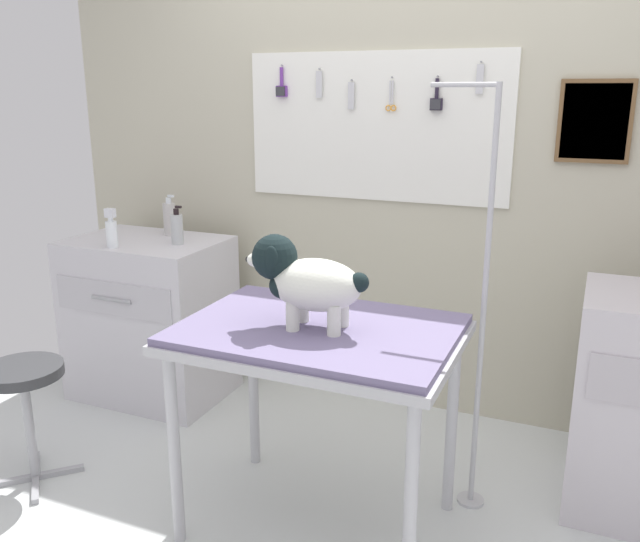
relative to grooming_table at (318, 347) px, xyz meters
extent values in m
cube|color=#BBB69E|center=(0.01, 1.16, 0.41)|extent=(4.00, 0.06, 2.30)
cube|color=white|center=(-0.18, 1.13, 0.72)|extent=(1.35, 0.02, 0.72)
cylinder|color=gray|center=(-0.68, 1.12, 1.01)|extent=(0.01, 0.02, 0.01)
cylinder|color=#6B3497|center=(-0.68, 1.11, 0.96)|extent=(0.02, 0.02, 0.09)
cube|color=#6B3497|center=(-0.68, 1.11, 0.89)|extent=(0.06, 0.02, 0.06)
cube|color=#333338|center=(-0.68, 1.09, 0.89)|extent=(0.05, 0.01, 0.05)
cylinder|color=gray|center=(-0.47, 1.12, 1.00)|extent=(0.01, 0.02, 0.01)
cube|color=silver|center=(-0.47, 1.11, 0.92)|extent=(0.03, 0.01, 0.13)
cylinder|color=gray|center=(-0.30, 1.12, 0.94)|extent=(0.01, 0.02, 0.01)
cube|color=silver|center=(-0.30, 1.11, 0.87)|extent=(0.03, 0.01, 0.13)
cylinder|color=gray|center=(-0.10, 1.12, 0.95)|extent=(0.01, 0.02, 0.01)
cube|color=silver|center=(-0.10, 1.11, 0.88)|extent=(0.01, 0.00, 0.11)
cube|color=silver|center=(-0.09, 1.11, 0.88)|extent=(0.01, 0.00, 0.11)
torus|color=gold|center=(-0.11, 1.11, 0.81)|extent=(0.03, 0.01, 0.03)
torus|color=gold|center=(-0.08, 1.11, 0.81)|extent=(0.03, 0.01, 0.03)
cylinder|color=gray|center=(0.13, 1.12, 0.96)|extent=(0.01, 0.02, 0.01)
cylinder|color=#221B2D|center=(0.13, 1.11, 0.90)|extent=(0.02, 0.02, 0.09)
cube|color=#221B2D|center=(0.13, 1.11, 0.83)|extent=(0.06, 0.02, 0.06)
cube|color=#333338|center=(0.13, 1.09, 0.83)|extent=(0.05, 0.01, 0.05)
cylinder|color=gray|center=(0.32, 1.12, 1.02)|extent=(0.01, 0.02, 0.01)
cube|color=silver|center=(0.32, 1.11, 0.94)|extent=(0.03, 0.01, 0.13)
cube|color=brown|center=(0.82, 1.12, 0.76)|extent=(0.31, 0.02, 0.36)
cube|color=#B08448|center=(0.82, 1.12, 0.76)|extent=(0.27, 0.01, 0.32)
cylinder|color=#B7B7BC|center=(-0.44, -0.30, -0.36)|extent=(0.04, 0.04, 0.76)
cylinder|color=#B7B7BC|center=(0.44, -0.30, -0.36)|extent=(0.04, 0.04, 0.76)
cylinder|color=#B7B7BC|center=(-0.44, 0.30, -0.36)|extent=(0.04, 0.04, 0.76)
cylinder|color=#B7B7BC|center=(0.44, 0.30, -0.36)|extent=(0.04, 0.04, 0.76)
cube|color=#B7B7BC|center=(0.00, 0.00, 0.03)|extent=(1.00, 0.71, 0.03)
cube|color=slate|center=(0.00, 0.00, 0.07)|extent=(0.97, 0.69, 0.03)
cylinder|color=#B7B7BC|center=(0.52, 0.38, -0.73)|extent=(0.11, 0.11, 0.01)
cylinder|color=#B7B7BC|center=(0.52, 0.38, 0.09)|extent=(0.02, 0.02, 1.66)
cylinder|color=#B7B7BC|center=(0.40, 0.38, 0.91)|extent=(0.24, 0.02, 0.02)
cylinder|color=white|center=(-0.07, -0.08, 0.13)|extent=(0.05, 0.05, 0.11)
cylinder|color=white|center=(-0.07, 0.02, 0.13)|extent=(0.05, 0.05, 0.11)
cylinder|color=white|center=(0.09, -0.06, 0.13)|extent=(0.05, 0.05, 0.11)
cylinder|color=white|center=(0.08, 0.03, 0.13)|extent=(0.05, 0.05, 0.11)
ellipsoid|color=white|center=(0.00, -0.02, 0.24)|extent=(0.34, 0.23, 0.18)
ellipsoid|color=black|center=(-0.11, -0.03, 0.23)|extent=(0.12, 0.15, 0.10)
sphere|color=black|center=(-0.15, -0.03, 0.33)|extent=(0.16, 0.16, 0.16)
ellipsoid|color=white|center=(-0.22, -0.04, 0.31)|extent=(0.08, 0.07, 0.05)
sphere|color=black|center=(-0.25, -0.04, 0.31)|extent=(0.02, 0.02, 0.02)
ellipsoid|color=black|center=(-0.13, -0.10, 0.34)|extent=(0.05, 0.04, 0.09)
ellipsoid|color=black|center=(-0.14, 0.04, 0.34)|extent=(0.05, 0.04, 0.09)
sphere|color=black|center=(0.16, -0.01, 0.26)|extent=(0.07, 0.07, 0.07)
cube|color=silver|center=(-1.30, 0.71, -0.30)|extent=(0.80, 0.56, 0.87)
cube|color=#BAB7BE|center=(-1.30, 0.42, -0.11)|extent=(0.70, 0.01, 0.17)
cylinder|color=#99999E|center=(-1.30, 0.42, -0.11)|extent=(0.24, 0.02, 0.02)
cylinder|color=#9E9EA3|center=(-1.25, -0.21, -0.50)|extent=(0.04, 0.04, 0.49)
cube|color=#9E9EA3|center=(-1.18, -0.14, -0.73)|extent=(0.16, 0.16, 0.02)
cube|color=#9E9EA3|center=(-1.32, -0.14, -0.73)|extent=(0.16, 0.16, 0.02)
cube|color=#9E9EA3|center=(-1.32, -0.28, -0.73)|extent=(0.16, 0.16, 0.02)
cube|color=#9E9EA3|center=(-1.18, -0.28, -0.73)|extent=(0.16, 0.16, 0.02)
cylinder|color=#333437|center=(-1.25, -0.21, -0.23)|extent=(0.33, 0.33, 0.04)
cylinder|color=#BBB7B4|center=(-1.25, 0.86, 0.22)|extent=(0.07, 0.07, 0.17)
cylinder|color=silver|center=(-1.25, 0.86, 0.32)|extent=(0.03, 0.03, 0.03)
cube|color=silver|center=(-1.23, 0.86, 0.35)|extent=(0.04, 0.01, 0.01)
cylinder|color=#B5B9BA|center=(-1.08, 0.70, 0.21)|extent=(0.06, 0.06, 0.15)
cylinder|color=black|center=(-1.08, 0.70, 0.30)|extent=(0.03, 0.03, 0.03)
cube|color=black|center=(-1.07, 0.70, 0.33)|extent=(0.03, 0.01, 0.01)
cylinder|color=white|center=(-1.34, 0.51, 0.20)|extent=(0.06, 0.06, 0.13)
cylinder|color=white|center=(-1.34, 0.51, 0.27)|extent=(0.03, 0.03, 0.02)
cube|color=silver|center=(-1.34, 0.51, 0.31)|extent=(0.05, 0.03, 0.04)
camera|label=1|loc=(0.88, -2.04, 0.90)|focal=36.99mm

